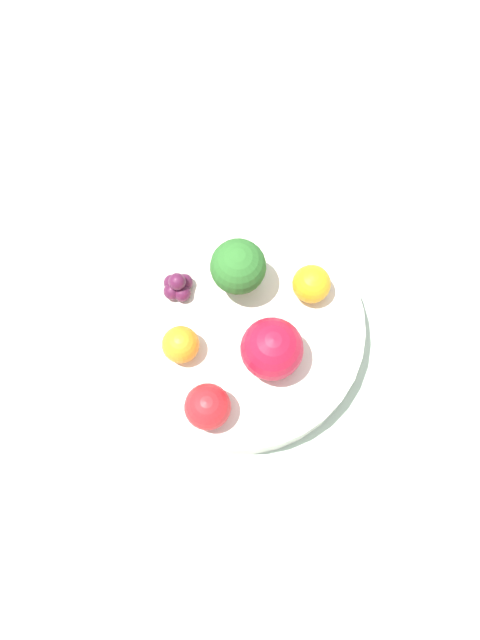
# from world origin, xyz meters

# --- Properties ---
(ground_plane) EXTENTS (6.00, 6.00, 0.00)m
(ground_plane) POSITION_xyz_m (0.00, 0.00, 0.00)
(ground_plane) COLOR gray
(table_surface) EXTENTS (1.20, 1.20, 0.02)m
(table_surface) POSITION_xyz_m (0.00, 0.00, 0.01)
(table_surface) COLOR #B2C6B2
(table_surface) RESTS_ON ground_plane
(bowl) EXTENTS (0.27, 0.27, 0.04)m
(bowl) POSITION_xyz_m (0.00, 0.00, 0.04)
(bowl) COLOR silver
(bowl) RESTS_ON table_surface
(broccoli) EXTENTS (0.06, 0.06, 0.07)m
(broccoli) POSITION_xyz_m (-0.04, 0.03, 0.10)
(broccoli) COLOR #99C17A
(broccoli) RESTS_ON bowl
(apple_red) EXTENTS (0.05, 0.05, 0.05)m
(apple_red) POSITION_xyz_m (0.05, -0.08, 0.08)
(apple_red) COLOR red
(apple_red) RESTS_ON bowl
(apple_green) EXTENTS (0.06, 0.06, 0.06)m
(apple_green) POSITION_xyz_m (0.05, -0.00, 0.09)
(apple_green) COLOR #B7142D
(apple_green) RESTS_ON bowl
(orange_front) EXTENTS (0.04, 0.04, 0.04)m
(orange_front) POSITION_xyz_m (0.02, 0.08, 0.08)
(orange_front) COLOR orange
(orange_front) RESTS_ON bowl
(orange_back) EXTENTS (0.04, 0.04, 0.04)m
(orange_back) POSITION_xyz_m (-0.02, -0.07, 0.08)
(orange_back) COLOR orange
(orange_back) RESTS_ON bowl
(grape_cluster) EXTENTS (0.03, 0.03, 0.03)m
(grape_cluster) POSITION_xyz_m (-0.07, -0.03, 0.07)
(grape_cluster) COLOR #511938
(grape_cluster) RESTS_ON bowl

